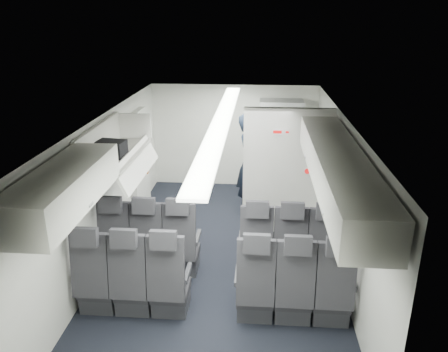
# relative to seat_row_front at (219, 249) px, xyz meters

# --- Properties ---
(cabin_shell) EXTENTS (3.41, 6.01, 2.16)m
(cabin_shell) POSITION_rel_seat_row_front_xyz_m (0.00, 0.53, 0.72)
(cabin_shell) COLOR black
(cabin_shell) RESTS_ON ground
(seat_row_front) EXTENTS (3.33, 0.56, 1.24)m
(seat_row_front) POSITION_rel_seat_row_front_xyz_m (0.00, 0.00, 0.00)
(seat_row_front) COLOR #252528
(seat_row_front) RESTS_ON cabin_shell
(seat_row_mid) EXTENTS (3.33, 0.56, 1.24)m
(seat_row_mid) POSITION_rel_seat_row_front_xyz_m (0.00, -0.90, 0.00)
(seat_row_mid) COLOR #252528
(seat_row_mid) RESTS_ON cabin_shell
(overhead_bin_left_rear) EXTENTS (0.53, 1.80, 0.40)m
(overhead_bin_left_rear) POSITION_rel_seat_row_front_xyz_m (-1.40, -1.47, 1.46)
(overhead_bin_left_rear) COLOR white
(overhead_bin_left_rear) RESTS_ON cabin_shell
(overhead_bin_left_front_open) EXTENTS (0.64, 1.70, 0.72)m
(overhead_bin_left_front_open) POSITION_rel_seat_row_front_xyz_m (-1.44, 0.28, 1.33)
(overhead_bin_left_front_open) COLOR #9E9E93
(overhead_bin_left_front_open) RESTS_ON cabin_shell
(overhead_bin_right_rear) EXTENTS (0.53, 1.80, 0.40)m
(overhead_bin_right_rear) POSITION_rel_seat_row_front_xyz_m (1.40, -1.47, 1.46)
(overhead_bin_right_rear) COLOR white
(overhead_bin_right_rear) RESTS_ON cabin_shell
(overhead_bin_right_front) EXTENTS (0.53, 1.70, 0.40)m
(overhead_bin_right_front) POSITION_rel_seat_row_front_xyz_m (1.40, 0.28, 1.46)
(overhead_bin_right_front) COLOR white
(overhead_bin_right_front) RESTS_ON cabin_shell
(bulkhead_partition) EXTENTS (1.40, 0.15, 2.13)m
(bulkhead_partition) POSITION_rel_seat_row_front_xyz_m (0.98, 1.33, 0.67)
(bulkhead_partition) COLOR silver
(bulkhead_partition) RESTS_ON cabin_shell
(galley_unit) EXTENTS (0.85, 0.52, 1.90)m
(galley_unit) POSITION_rel_seat_row_front_xyz_m (0.95, 3.25, 0.55)
(galley_unit) COLOR #939399
(galley_unit) RESTS_ON cabin_shell
(boarding_door) EXTENTS (0.12, 1.27, 1.86)m
(boarding_door) POSITION_rel_seat_row_front_xyz_m (-1.64, 2.09, 0.55)
(boarding_door) COLOR silver
(boarding_door) RESTS_ON cabin_shell
(flight_attendant) EXTENTS (0.61, 0.77, 1.85)m
(flight_attendant) POSITION_rel_seat_row_front_xyz_m (0.37, 2.22, 0.52)
(flight_attendant) COLOR black
(flight_attendant) RESTS_ON ground
(carry_on_bag) EXTENTS (0.40, 0.31, 0.22)m
(carry_on_bag) POSITION_rel_seat_row_front_xyz_m (-1.44, 0.12, 1.39)
(carry_on_bag) COLOR black
(carry_on_bag) RESTS_ON overhead_bin_left_front_open
(papers) EXTENTS (0.22, 0.03, 0.15)m
(papers) POSITION_rel_seat_row_front_xyz_m (0.56, 2.17, 0.60)
(papers) COLOR white
(papers) RESTS_ON flight_attendant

